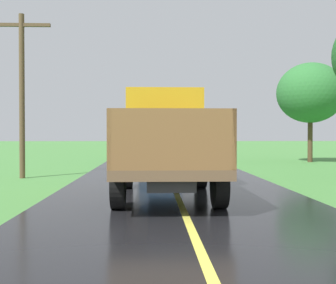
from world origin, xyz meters
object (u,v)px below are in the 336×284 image
Objects in this scene: utility_pole_roadside at (22,88)px; roadside_tree_near_left at (310,93)px; banana_truck_near at (164,140)px; banana_truck_far at (159,137)px.

roadside_tree_near_left is (13.97, 8.57, 0.71)m from utility_pole_roadside.
banana_truck_far is at bearing 89.53° from banana_truck_near.
banana_truck_far is at bearing 166.76° from roadside_tree_near_left.
banana_truck_far is 11.98m from utility_pole_roadside.
banana_truck_near is at bearing -42.30° from utility_pole_roadside.
banana_truck_far is at bearing 63.82° from utility_pole_roadside.
banana_truck_near is 1.01× the size of roadside_tree_near_left.
banana_truck_near is 7.13m from utility_pole_roadside.
banana_truck_far is 1.01× the size of roadside_tree_near_left.
utility_pole_roadside is (-5.10, 4.64, 1.83)m from banana_truck_near.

